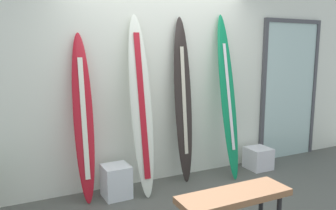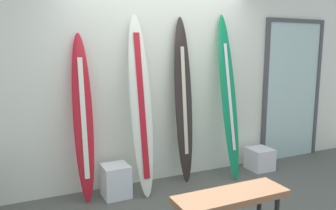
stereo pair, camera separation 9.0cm
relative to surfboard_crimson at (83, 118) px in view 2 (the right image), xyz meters
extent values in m
cube|color=white|center=(1.03, 0.30, 0.44)|extent=(7.20, 0.20, 2.80)
ellipsoid|color=red|center=(0.00, 0.00, 0.00)|extent=(0.23, 0.36, 1.93)
cube|color=white|center=(0.00, -0.03, 0.00)|extent=(0.06, 0.22, 1.36)
ellipsoid|color=silver|center=(0.67, -0.07, 0.11)|extent=(0.29, 0.53, 2.16)
cube|color=#B21522|center=(0.67, -0.11, 0.12)|extent=(0.09, 0.37, 1.70)
cone|color=black|center=(0.67, -0.22, -0.77)|extent=(0.07, 0.09, 0.11)
ellipsoid|color=#292220|center=(1.30, 0.04, 0.11)|extent=(0.25, 0.28, 2.15)
cube|color=beige|center=(1.30, 0.01, 0.12)|extent=(0.05, 0.16, 1.39)
ellipsoid|color=#0F824E|center=(1.93, -0.07, 0.14)|extent=(0.23, 0.51, 2.21)
cube|color=white|center=(1.93, -0.10, 0.15)|extent=(0.05, 0.31, 1.41)
cube|color=white|center=(0.33, -0.09, -0.77)|extent=(0.32, 0.32, 0.39)
cube|color=white|center=(2.50, -0.08, -0.81)|extent=(0.33, 0.33, 0.31)
cube|color=silver|center=(3.31, 0.18, 0.11)|extent=(1.03, 0.02, 2.14)
cube|color=#47474C|center=(2.77, 0.18, 0.11)|extent=(0.06, 0.06, 2.14)
cube|color=#47474C|center=(3.86, 0.18, 0.11)|extent=(0.06, 0.06, 2.14)
cube|color=#47474C|center=(3.31, 0.18, 1.21)|extent=(1.15, 0.06, 0.06)
cube|color=#8D5F3F|center=(0.99, -1.50, -0.50)|extent=(1.05, 0.34, 0.06)
cylinder|color=black|center=(1.41, -1.38, -0.75)|extent=(0.04, 0.04, 0.43)
camera|label=1|loc=(-0.74, -3.71, 0.76)|focal=35.43mm
camera|label=2|loc=(-0.66, -3.75, 0.76)|focal=35.43mm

